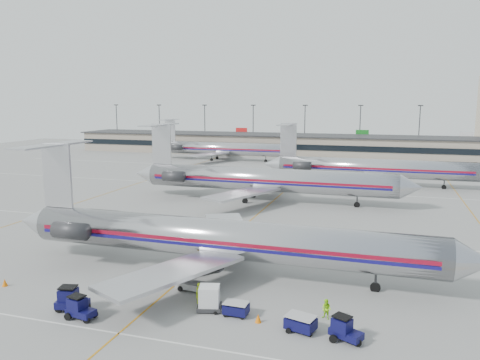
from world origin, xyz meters
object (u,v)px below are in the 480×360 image
at_px(tug_center, 79,308).
at_px(belt_loader, 197,284).
at_px(uld_container, 209,298).
at_px(jet_second_row, 261,179).
at_px(jet_foreground, 214,237).

height_order(tug_center, belt_loader, belt_loader).
height_order(tug_center, uld_container, uld_container).
distance_m(tug_center, belt_loader, 9.95).
height_order(jet_second_row, uld_container, jet_second_row).
bearing_deg(belt_loader, tug_center, -127.51).
distance_m(jet_foreground, tug_center, 13.89).
bearing_deg(jet_second_row, belt_loader, -83.52).
xyz_separation_m(uld_container, belt_loader, (-2.36, 3.24, -0.40)).
bearing_deg(tug_center, jet_foreground, 72.56).
height_order(jet_foreground, tug_center, jet_foreground).
xyz_separation_m(jet_foreground, tug_center, (-6.35, -12.05, -2.69)).
bearing_deg(jet_second_row, tug_center, -92.75).
distance_m(jet_second_row, tug_center, 45.48).
bearing_deg(jet_foreground, uld_container, -72.24).
relative_size(jet_second_row, uld_container, 21.88).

